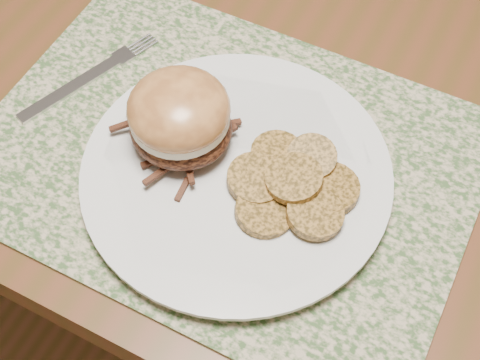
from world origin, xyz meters
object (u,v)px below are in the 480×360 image
(pork_sandwich, at_px, (180,117))
(fork, at_px, (91,76))
(dining_table, at_px, (343,48))
(dinner_plate, at_px, (236,175))

(pork_sandwich, height_order, fork, pork_sandwich)
(dining_table, distance_m, dinner_plate, 0.29)
(dinner_plate, xyz_separation_m, pork_sandwich, (-0.06, 0.01, 0.04))
(dinner_plate, height_order, fork, dinner_plate)
(dining_table, xyz_separation_m, fork, (-0.19, -0.23, 0.09))
(fork, bearing_deg, dinner_plate, 8.41)
(pork_sandwich, bearing_deg, fork, 172.06)
(pork_sandwich, xyz_separation_m, fork, (-0.13, 0.03, -0.05))
(pork_sandwich, distance_m, fork, 0.14)
(dining_table, xyz_separation_m, pork_sandwich, (-0.06, -0.27, 0.13))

